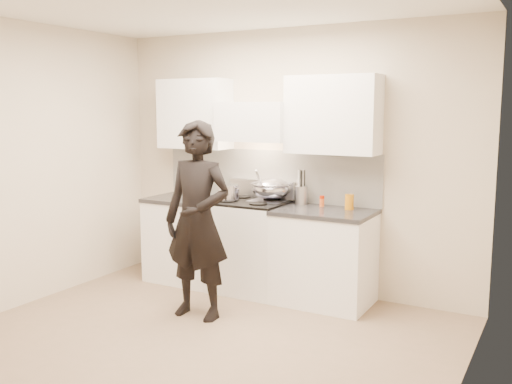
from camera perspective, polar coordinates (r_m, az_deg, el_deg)
ground_plane at (r=4.80m, az=-6.06°, el=-14.83°), size 4.00×4.00×0.00m
room_shell at (r=4.76m, az=-4.36°, el=4.87°), size 4.04×3.54×2.70m
stove at (r=5.95m, az=-0.62°, el=-5.36°), size 0.76×0.65×0.96m
counter_right at (r=5.60m, az=6.83°, el=-6.44°), size 0.92×0.67×0.92m
counter_left at (r=6.36m, az=-6.77°, el=-4.64°), size 0.82×0.67×0.92m
wok at (r=5.85m, az=1.55°, el=0.36°), size 0.42×0.51×0.34m
stock_pot at (r=5.86m, az=-2.78°, el=-0.01°), size 0.31×0.26×0.15m
utensil_crock at (r=5.79m, az=4.54°, el=-0.18°), size 0.13×0.13×0.35m
spice_jar at (r=5.69m, az=6.61°, el=-0.90°), size 0.05×0.05×0.11m
oil_glass at (r=5.56m, az=9.32°, el=-0.98°), size 0.08×0.08×0.15m
person at (r=5.13m, az=-5.86°, el=-2.85°), size 0.67×0.45×1.78m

